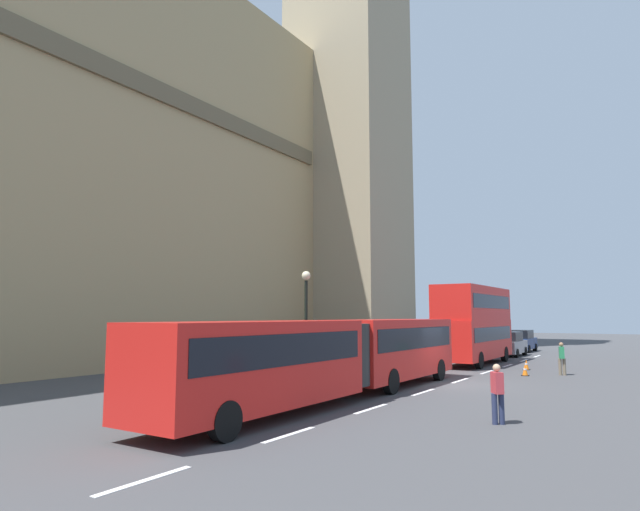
% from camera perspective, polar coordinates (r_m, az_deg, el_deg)
% --- Properties ---
extents(ground_plane, '(160.00, 160.00, 0.00)m').
position_cam_1_polar(ground_plane, '(25.52, 13.64, -13.16)').
color(ground_plane, '#424244').
extents(lane_centre_marking, '(39.00, 0.16, 0.01)m').
position_cam_1_polar(lane_centre_marking, '(26.90, 14.69, -12.76)').
color(lane_centre_marking, silver).
rests_on(lane_centre_marking, ground_plane).
extents(articulated_bus, '(18.14, 2.54, 2.90)m').
position_cam_1_polar(articulated_bus, '(20.32, 1.97, -10.15)').
color(articulated_bus, red).
rests_on(articulated_bus, ground_plane).
extents(double_decker_bus, '(9.21, 2.54, 4.90)m').
position_cam_1_polar(double_decker_bus, '(36.05, 16.06, -6.76)').
color(double_decker_bus, red).
rests_on(double_decker_bus, ground_plane).
extents(sedan_lead, '(4.40, 1.86, 1.85)m').
position_cam_1_polar(sedan_lead, '(44.12, 19.50, -8.87)').
color(sedan_lead, gray).
rests_on(sedan_lead, ground_plane).
extents(sedan_trailing, '(4.40, 1.86, 1.85)m').
position_cam_1_polar(sedan_trailing, '(49.97, 20.66, -8.50)').
color(sedan_trailing, navy).
rests_on(sedan_trailing, ground_plane).
extents(traffic_cone_west, '(0.36, 0.36, 0.58)m').
position_cam_1_polar(traffic_cone_west, '(26.01, 18.33, -12.26)').
color(traffic_cone_west, black).
rests_on(traffic_cone_west, ground_plane).
extents(traffic_cone_middle, '(0.36, 0.36, 0.58)m').
position_cam_1_polar(traffic_cone_middle, '(30.05, 20.99, -11.33)').
color(traffic_cone_middle, black).
rests_on(traffic_cone_middle, ground_plane).
extents(traffic_cone_east, '(0.36, 0.36, 0.58)m').
position_cam_1_polar(traffic_cone_east, '(33.34, 21.12, -10.80)').
color(traffic_cone_east, black).
rests_on(traffic_cone_east, ground_plane).
extents(street_lamp, '(0.44, 0.44, 5.27)m').
position_cam_1_polar(street_lamp, '(26.49, -1.50, -6.46)').
color(street_lamp, black).
rests_on(street_lamp, ground_plane).
extents(pedestrian_near_cones, '(0.46, 0.43, 1.69)m').
position_cam_1_polar(pedestrian_near_cones, '(16.54, 18.37, -13.59)').
color(pedestrian_near_cones, '#262D4C').
rests_on(pedestrian_near_cones, ground_plane).
extents(pedestrian_by_kerb, '(0.44, 0.35, 1.69)m').
position_cam_1_polar(pedestrian_by_kerb, '(30.99, 24.35, -9.86)').
color(pedestrian_by_kerb, '#726651').
rests_on(pedestrian_by_kerb, ground_plane).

